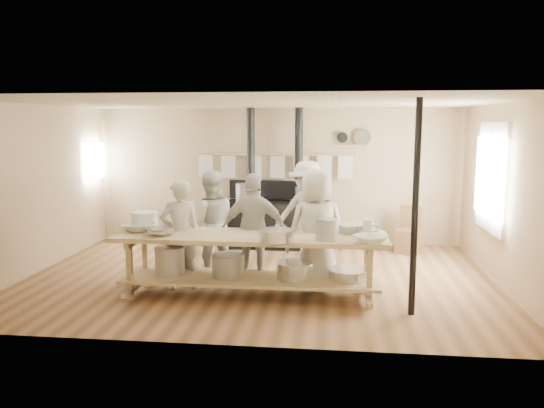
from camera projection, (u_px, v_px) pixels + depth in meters
name	position (u px, v px, depth m)	size (l,w,h in m)	color
ground	(259.00, 277.00, 8.00)	(7.00, 7.00, 0.00)	brown
room_shell	(259.00, 170.00, 7.76)	(7.00, 7.00, 7.00)	tan
window_right	(492.00, 177.00, 7.99)	(0.09, 1.50, 1.65)	beige
left_opening	(94.00, 161.00, 10.11)	(0.00, 0.90, 0.90)	white
stove	(274.00, 219.00, 10.01)	(1.90, 0.75, 2.60)	black
towel_rail	(276.00, 163.00, 10.13)	(3.00, 0.04, 0.47)	tan
back_wall_shelf	(354.00, 140.00, 9.94)	(0.63, 0.14, 0.32)	tan
prep_table	(249.00, 259.00, 7.04)	(3.60, 0.90, 0.85)	tan
support_post	(415.00, 209.00, 6.26)	(0.08, 0.08, 2.60)	black
cook_far_left	(180.00, 235.00, 7.36)	(0.57, 0.37, 1.55)	beige
cook_left	(211.00, 224.00, 7.96)	(0.79, 0.61, 1.62)	beige
cook_center	(317.00, 230.00, 7.27)	(0.83, 0.54, 1.70)	beige
cook_right	(254.00, 231.00, 7.43)	(0.95, 0.40, 1.63)	beige
cook_by_window	(307.00, 213.00, 8.65)	(1.10, 0.63, 1.71)	beige
chair	(408.00, 239.00, 9.53)	(0.50, 0.50, 0.84)	#523D20
bowl_white_a	(138.00, 227.00, 7.22)	(0.42, 0.42, 0.10)	white
bowl_steel_a	(160.00, 231.00, 6.92)	(0.35, 0.35, 0.11)	silver
bowl_white_b	(371.00, 239.00, 6.49)	(0.39, 0.39, 0.10)	white
bowl_steel_b	(368.00, 232.00, 6.91)	(0.30, 0.30, 0.09)	silver
roasting_pan	(356.00, 228.00, 7.15)	(0.51, 0.34, 0.11)	#B2B2B7
mixing_bowl_large	(276.00, 235.00, 6.62)	(0.44, 0.44, 0.14)	silver
bucket_galv	(327.00, 229.00, 6.68)	(0.29, 0.29, 0.27)	gray
deep_bowl_enamel	(145.00, 220.00, 7.47)	(0.35, 0.35, 0.22)	white
pitcher	(368.00, 227.00, 6.92)	(0.14, 0.14, 0.22)	white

